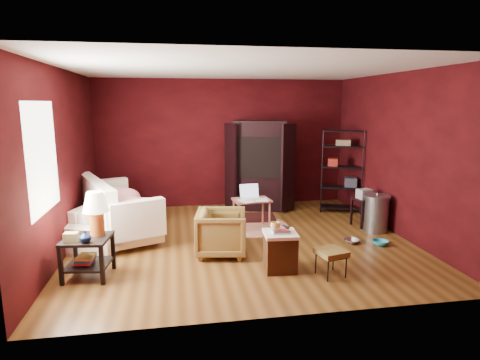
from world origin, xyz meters
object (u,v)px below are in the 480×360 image
Objects in this scene: hamper at (280,250)px; tv_armoire at (260,164)px; laptop_desk at (251,202)px; wire_shelving at (342,167)px; sofa at (117,212)px; side_table at (92,226)px; armchair at (222,231)px.

tv_armoire is at bearing 82.64° from hamper.
laptop_desk is 2.34m from wire_shelving.
wire_shelving is (4.50, 0.84, 0.53)m from sofa.
side_table reaches higher than sofa.
wire_shelving is (2.08, 2.76, 0.67)m from hamper.
wire_shelving is at bearing -44.73° from armchair.
wire_shelving is (4.58, 2.51, 0.27)m from side_table.
hamper is at bearing -81.14° from tv_armoire.
sofa is 2.07m from armchair.
armchair is at bearing -97.91° from tv_armoire.
wire_shelving is (1.66, -0.51, -0.05)m from tv_armoire.
side_table is at bearing -152.87° from laptop_desk.
wire_shelving reaches higher than laptop_desk.
wire_shelving reaches higher than side_table.
sofa is 2.62× the size of laptop_desk.
armchair is 1.36m from laptop_desk.
laptop_desk is at bearing 33.47° from side_table.
laptop_desk is 0.47× the size of wire_shelving.
armchair is 0.93× the size of laptop_desk.
tv_armoire is at bearing 65.51° from laptop_desk.
tv_armoire is (2.92, 3.02, 0.32)m from side_table.
sofa is 1.11× the size of tv_armoire.
armchair is 2.87m from tv_armoire.
side_table is at bearing 174.26° from hamper.
laptop_desk is (0.69, 1.16, 0.13)m from armchair.
sofa is 2.83× the size of armchair.
sofa is at bearing 141.51° from hamper.
armchair reaches higher than hamper.
side_table reaches higher than hamper.
sofa is 3.43× the size of hamper.
sofa is 3.09m from hamper.
laptop_desk is at bearing -136.19° from wire_shelving.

